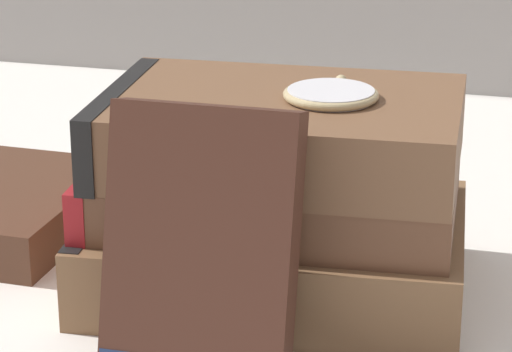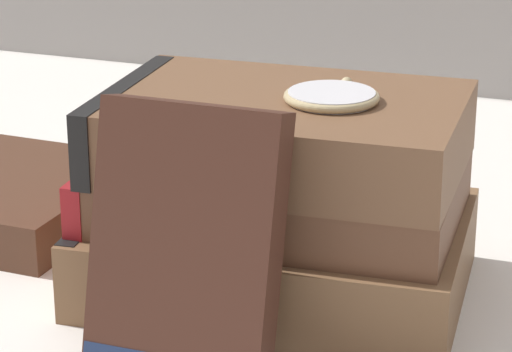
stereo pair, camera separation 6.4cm
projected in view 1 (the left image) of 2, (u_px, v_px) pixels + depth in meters
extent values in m
plane|color=white|center=(226.00, 282.00, 0.75)|extent=(3.00, 3.00, 0.00)
cube|color=brown|center=(277.00, 251.00, 0.74)|extent=(0.24, 0.18, 0.05)
cube|color=black|center=(109.00, 239.00, 0.76)|extent=(0.03, 0.16, 0.05)
cube|color=brown|center=(273.00, 192.00, 0.72)|extent=(0.22, 0.15, 0.03)
cube|color=maroon|center=(110.00, 181.00, 0.74)|extent=(0.02, 0.14, 0.03)
cube|color=brown|center=(280.00, 133.00, 0.71)|extent=(0.22, 0.15, 0.04)
cube|color=black|center=(120.00, 123.00, 0.73)|extent=(0.02, 0.14, 0.05)
cube|color=#422319|center=(202.00, 242.00, 0.63)|extent=(0.10, 0.06, 0.14)
cylinder|color=silver|center=(332.00, 93.00, 0.70)|extent=(0.05, 0.05, 0.01)
torus|color=tan|center=(332.00, 93.00, 0.70)|extent=(0.06, 0.06, 0.01)
sphere|color=tan|center=(341.00, 81.00, 0.72)|extent=(0.01, 0.01, 0.01)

